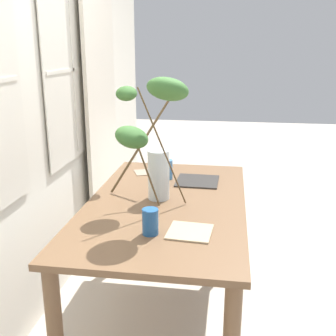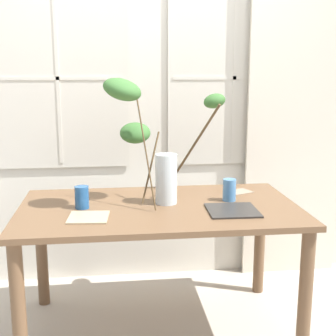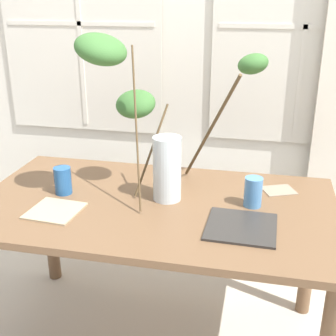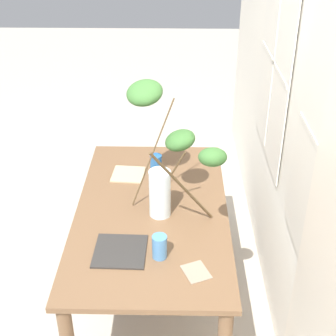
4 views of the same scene
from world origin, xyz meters
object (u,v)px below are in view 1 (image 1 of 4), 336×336
drinking_glass_blue_left (150,222)px  drinking_glass_blue_right (167,169)px  plate_square_right (197,181)px  dining_table (166,220)px  plate_square_left (190,232)px  vase_with_branches (151,135)px

drinking_glass_blue_left → drinking_glass_blue_right: size_ratio=0.96×
drinking_glass_blue_left → plate_square_right: drinking_glass_blue_left is taller
drinking_glass_blue_left → plate_square_right: 0.83m
dining_table → plate_square_left: bearing=-155.8°
dining_table → plate_square_right: plate_square_right is taller
vase_with_branches → plate_square_left: vase_with_branches is taller
plate_square_left → drinking_glass_blue_left: bearing=103.1°
drinking_glass_blue_left → drinking_glass_blue_right: bearing=3.6°
vase_with_branches → plate_square_left: size_ratio=3.96×
vase_with_branches → plate_square_left: (-0.36, -0.25, -0.39)m
vase_with_branches → plate_square_right: bearing=-28.4°
dining_table → plate_square_left: size_ratio=7.66×
drinking_glass_blue_right → plate_square_right: size_ratio=0.48×
plate_square_right → drinking_glass_blue_left: bearing=169.3°
dining_table → vase_with_branches: 0.51m
drinking_glass_blue_left → plate_square_right: (0.82, -0.15, -0.06)m
plate_square_right → dining_table: bearing=159.3°
plate_square_left → vase_with_branches: bearing=35.0°
drinking_glass_blue_left → drinking_glass_blue_right: 0.85m
dining_table → drinking_glass_blue_left: (-0.43, 0.01, 0.17)m
plate_square_left → drinking_glass_blue_right: bearing=16.3°
drinking_glass_blue_left → drinking_glass_blue_right: (0.85, 0.05, 0.00)m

